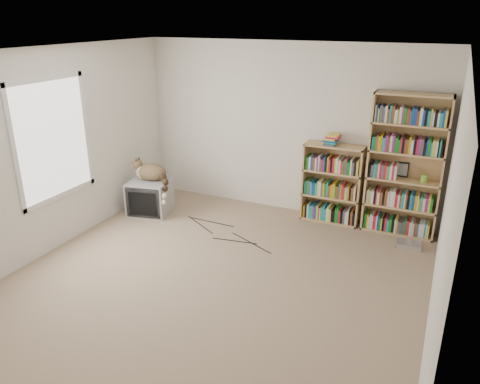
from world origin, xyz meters
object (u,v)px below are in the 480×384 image
at_px(bookcase_tall, 405,170).
at_px(bookcase_short, 332,186).
at_px(cat, 153,175).
at_px(crt_tv, 150,197).
at_px(dvd_player, 408,245).

xyz_separation_m(bookcase_tall, bookcase_short, (-0.95, -0.00, -0.38)).
xyz_separation_m(cat, bookcase_tall, (3.44, 0.84, 0.31)).
relative_size(bookcase_tall, bookcase_short, 1.68).
height_order(crt_tv, cat, cat).
bearing_deg(bookcase_short, crt_tv, -161.17).
distance_m(cat, bookcase_tall, 3.56).
relative_size(crt_tv, dvd_player, 2.19).
xyz_separation_m(cat, dvd_player, (3.64, 0.41, -0.56)).
height_order(cat, bookcase_short, bookcase_short).
relative_size(bookcase_short, dvd_player, 3.70).
relative_size(cat, bookcase_short, 0.63).
bearing_deg(bookcase_tall, dvd_player, -64.97).
xyz_separation_m(crt_tv, bookcase_short, (2.56, 0.87, 0.27)).
xyz_separation_m(cat, bookcase_short, (2.49, 0.84, -0.07)).
relative_size(crt_tv, bookcase_tall, 0.35).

